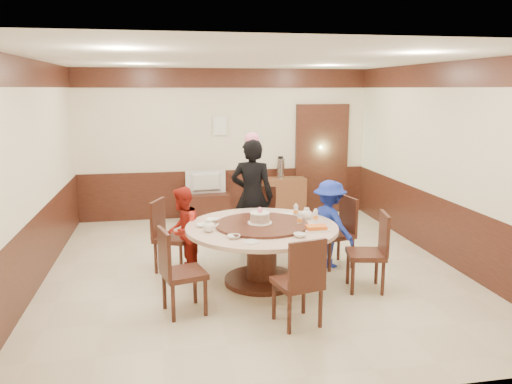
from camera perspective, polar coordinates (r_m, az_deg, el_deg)
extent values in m
plane|color=beige|center=(6.94, -0.34, -8.79)|extent=(6.00, 6.00, 0.00)
plane|color=silver|center=(6.51, -0.37, 14.96)|extent=(6.00, 6.00, 0.00)
cube|color=beige|center=(9.52, -3.54, 5.49)|extent=(5.50, 0.04, 2.80)
cube|color=beige|center=(3.73, 7.78, -4.49)|extent=(5.50, 0.04, 2.80)
cube|color=beige|center=(6.68, -24.28, 1.78)|extent=(0.04, 6.00, 2.80)
cube|color=beige|center=(7.56, 20.66, 3.12)|extent=(0.04, 6.00, 2.80)
cube|color=#3A1A12|center=(6.80, -0.35, -5.24)|extent=(5.50, 6.00, 0.90)
cube|color=#3A1A12|center=(6.50, -0.37, 13.42)|extent=(5.50, 6.00, 0.35)
cube|color=#3A1A12|center=(9.93, 7.49, 3.63)|extent=(1.05, 0.08, 2.18)
cube|color=#8AD6A0|center=(9.95, 7.46, 3.65)|extent=(0.88, 0.02, 2.05)
cylinder|color=#3A1A12|center=(6.49, 0.65, -10.00)|extent=(0.96, 0.96, 0.06)
cylinder|color=#3A1A12|center=(6.38, 0.66, -7.29)|extent=(0.38, 0.38, 0.65)
cylinder|color=#CFAB97|center=(6.27, 0.67, -4.09)|extent=(1.91, 1.91, 0.05)
cylinder|color=#3A1A12|center=(6.26, 0.67, -3.74)|extent=(1.17, 1.17, 0.03)
cube|color=#3A1A12|center=(7.02, 8.99, -4.83)|extent=(0.52, 0.52, 0.06)
cube|color=#3A1A12|center=(7.06, 10.52, -2.52)|extent=(0.13, 0.42, 0.50)
cube|color=#3A1A12|center=(7.09, 8.93, -6.69)|extent=(0.36, 0.36, 0.42)
cube|color=#3A1A12|center=(7.58, 0.35, -3.44)|extent=(0.59, 0.59, 0.06)
cube|color=#3A1A12|center=(7.71, 0.76, -1.11)|extent=(0.39, 0.22, 0.50)
cube|color=#3A1A12|center=(7.64, 0.35, -5.18)|extent=(0.36, 0.36, 0.42)
cube|color=#3A1A12|center=(6.86, -9.47, -5.23)|extent=(0.58, 0.58, 0.06)
cube|color=#3A1A12|center=(6.87, -11.16, -2.94)|extent=(0.20, 0.40, 0.50)
cube|color=#3A1A12|center=(6.94, -9.40, -7.13)|extent=(0.36, 0.36, 0.42)
cube|color=#3A1A12|center=(5.58, -8.24, -9.22)|extent=(0.54, 0.54, 0.06)
cube|color=#3A1A12|center=(5.44, -10.45, -6.84)|extent=(0.14, 0.42, 0.50)
cube|color=#3A1A12|center=(5.67, -8.16, -11.49)|extent=(0.36, 0.36, 0.42)
cube|color=#3A1A12|center=(5.30, 4.73, -10.32)|extent=(0.53, 0.53, 0.06)
cube|color=#3A1A12|center=(5.03, 5.91, -8.28)|extent=(0.42, 0.13, 0.50)
cube|color=#3A1A12|center=(5.39, 4.68, -12.69)|extent=(0.36, 0.36, 0.42)
cube|color=#3A1A12|center=(6.28, 12.43, -6.98)|extent=(0.52, 0.52, 0.06)
cube|color=#3A1A12|center=(6.24, 14.44, -4.59)|extent=(0.13, 0.42, 0.50)
cube|color=#3A1A12|center=(6.36, 12.34, -9.03)|extent=(0.36, 0.36, 0.42)
imported|color=black|center=(7.38, -0.45, -0.54)|extent=(0.73, 0.60, 1.73)
imported|color=#A82116|center=(6.71, -8.40, -4.37)|extent=(0.59, 0.67, 1.17)
imported|color=#182B9A|center=(6.95, 8.40, -3.64)|extent=(0.78, 0.91, 1.22)
cylinder|color=white|center=(6.27, 0.44, -3.52)|extent=(0.31, 0.31, 0.01)
cylinder|color=tan|center=(6.25, 0.45, -2.96)|extent=(0.25, 0.25, 0.11)
cylinder|color=white|center=(6.23, 0.45, -2.39)|extent=(0.25, 0.25, 0.01)
sphere|color=pink|center=(6.22, 0.45, -2.06)|extent=(0.07, 0.07, 0.07)
ellipsoid|color=white|center=(6.02, -5.45, -3.98)|extent=(0.17, 0.15, 0.13)
ellipsoid|color=white|center=(6.61, 5.80, -2.55)|extent=(0.17, 0.15, 0.13)
imported|color=white|center=(6.48, -5.00, -3.19)|extent=(0.16, 0.16, 0.04)
imported|color=white|center=(5.81, 5.01, -4.94)|extent=(0.15, 0.15, 0.05)
imported|color=white|center=(5.75, -2.54, -5.13)|extent=(0.15, 0.15, 0.04)
imported|color=white|center=(6.24, 6.74, -3.84)|extent=(0.12, 0.12, 0.04)
imported|color=white|center=(6.24, -6.12, -3.82)|extent=(0.15, 0.15, 0.04)
cylinder|color=white|center=(5.60, -0.57, -5.70)|extent=(0.18, 0.18, 0.01)
cylinder|color=white|center=(6.83, 3.57, -2.52)|extent=(0.18, 0.18, 0.01)
cube|color=white|center=(6.09, 6.89, -4.31)|extent=(0.30, 0.20, 0.02)
cube|color=#D65C18|center=(6.08, 6.90, -4.03)|extent=(0.24, 0.15, 0.04)
cylinder|color=silver|center=(6.27, 5.01, -3.13)|extent=(0.06, 0.06, 0.16)
cylinder|color=silver|center=(6.44, 6.82, -2.78)|extent=(0.06, 0.06, 0.16)
cylinder|color=silver|center=(6.69, 4.58, -2.18)|extent=(0.06, 0.06, 0.16)
cube|color=#3A1A12|center=(9.44, -5.64, -1.70)|extent=(0.85, 0.45, 0.50)
imported|color=gray|center=(9.34, -5.70, 1.09)|extent=(0.76, 0.17, 0.44)
cube|color=brown|center=(9.67, 3.20, -0.57)|extent=(0.80, 0.40, 0.75)
cylinder|color=silver|center=(9.55, 2.82, 2.73)|extent=(0.15, 0.15, 0.38)
cube|color=white|center=(9.44, -4.14, 7.56)|extent=(0.25, 0.00, 0.35)
cube|color=white|center=(9.56, -0.22, 5.83)|extent=(0.30, 0.00, 0.22)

